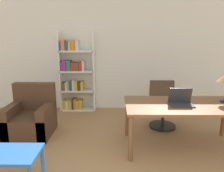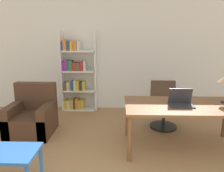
% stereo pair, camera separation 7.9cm
% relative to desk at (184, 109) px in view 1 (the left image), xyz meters
% --- Properties ---
extents(wall_back, '(8.00, 0.06, 2.70)m').
position_rel_desk_xyz_m(wall_back, '(-0.99, 2.04, 0.68)').
color(wall_back, white).
rests_on(wall_back, ground_plane).
extents(desk, '(1.88, 0.98, 0.75)m').
position_rel_desk_xyz_m(desk, '(0.00, 0.00, 0.00)').
color(desk, brown).
rests_on(desk, ground_plane).
extents(laptop, '(0.37, 0.26, 0.27)m').
position_rel_desk_xyz_m(laptop, '(-0.07, -0.04, 0.14)').
color(laptop, '#2D2D33').
rests_on(laptop, desk).
extents(office_chair, '(0.54, 0.54, 0.92)m').
position_rel_desk_xyz_m(office_chair, '(-0.14, 0.89, -0.25)').
color(office_chair, black).
rests_on(office_chair, ground_plane).
extents(side_table_blue, '(0.68, 0.47, 0.53)m').
position_rel_desk_xyz_m(side_table_blue, '(-2.32, -1.13, -0.23)').
color(side_table_blue, '#2356A3').
rests_on(side_table_blue, ground_plane).
extents(armchair, '(0.79, 0.79, 0.93)m').
position_rel_desk_xyz_m(armchair, '(-2.69, 0.50, -0.37)').
color(armchair, '#472D1E').
rests_on(armchair, ground_plane).
extents(bookshelf, '(0.85, 0.28, 1.92)m').
position_rel_desk_xyz_m(bookshelf, '(-2.09, 1.85, 0.19)').
color(bookshelf, white).
rests_on(bookshelf, ground_plane).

